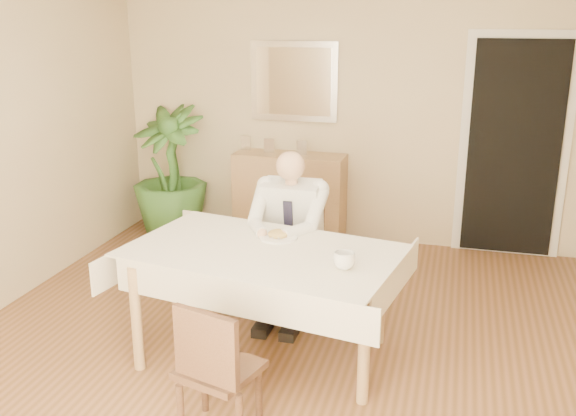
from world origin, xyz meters
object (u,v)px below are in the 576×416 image
(coffee_mug, at_px, (344,260))
(seated_man, at_px, (287,229))
(sideboard, at_px, (290,197))
(chair_far, at_px, (296,246))
(dining_table, at_px, (263,262))
(potted_palm, at_px, (170,172))
(chair_near, at_px, (215,367))

(coffee_mug, bearing_deg, seated_man, 125.96)
(seated_man, relative_size, sideboard, 1.15)
(chair_far, distance_m, seated_man, 0.36)
(chair_far, height_order, seated_man, seated_man)
(chair_far, relative_size, coffee_mug, 6.35)
(dining_table, distance_m, coffee_mug, 0.60)
(coffee_mug, relative_size, potted_palm, 0.10)
(chair_far, bearing_deg, dining_table, -89.13)
(dining_table, height_order, potted_palm, potted_palm)
(chair_far, distance_m, potted_palm, 2.04)
(seated_man, height_order, coffee_mug, seated_man)
(chair_near, relative_size, seated_man, 0.64)
(seated_man, xyz_separation_m, coffee_mug, (0.56, -0.77, 0.11))
(dining_table, height_order, chair_near, chair_near)
(chair_near, bearing_deg, seated_man, 106.72)
(sideboard, relative_size, potted_palm, 0.83)
(chair_near, height_order, coffee_mug, coffee_mug)
(chair_near, height_order, sideboard, sideboard)
(seated_man, distance_m, potted_palm, 2.21)
(seated_man, bearing_deg, chair_near, -89.20)
(chair_far, distance_m, chair_near, 1.79)
(chair_near, bearing_deg, chair_far, 106.59)
(seated_man, relative_size, potted_palm, 0.95)
(potted_palm, bearing_deg, dining_table, -52.08)
(chair_near, height_order, potted_palm, potted_palm)
(seated_man, xyz_separation_m, sideboard, (-0.42, 1.67, -0.26))
(chair_near, bearing_deg, dining_table, 107.24)
(dining_table, distance_m, potted_palm, 2.64)
(seated_man, distance_m, coffee_mug, 0.95)
(dining_table, xyz_separation_m, sideboard, (-0.42, 2.26, -0.23))
(coffee_mug, height_order, sideboard, sideboard)
(chair_far, distance_m, coffee_mug, 1.24)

